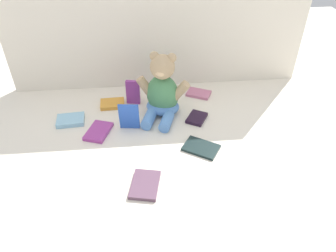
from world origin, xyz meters
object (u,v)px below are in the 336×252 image
object	(u,v)px
book_case_6	(133,92)
book_case_8	(197,118)
book_case_0	(129,117)
book_case_7	(99,131)
book_case_3	(71,120)
book_case_1	(199,93)
teddy_bear	(163,93)
book_case_2	(145,185)
book_case_4	(201,148)
book_case_5	(112,104)

from	to	relation	value
book_case_6	book_case_8	xyz separation A→B (m)	(0.28, -0.17, -0.05)
book_case_0	book_case_7	xyz separation A→B (m)	(-0.14, -0.02, -0.05)
book_case_3	book_case_7	xyz separation A→B (m)	(0.13, -0.09, -0.00)
book_case_1	book_case_8	world-z (taller)	book_case_8
book_case_3	book_case_1	bearing A→B (deg)	101.56
teddy_bear	book_case_3	xyz separation A→B (m)	(-0.42, -0.03, -0.10)
book_case_2	book_case_7	world-z (taller)	book_case_7
teddy_bear	book_case_4	world-z (taller)	teddy_bear
book_case_6	book_case_4	bearing A→B (deg)	-42.73
book_case_3	book_case_7	distance (m)	0.16
book_case_2	book_case_4	bearing A→B (deg)	-130.48
book_case_2	book_case_8	world-z (taller)	same
book_case_4	book_case_3	bearing A→B (deg)	99.40
book_case_0	book_case_5	size ratio (longest dim) A/B	1.11
book_case_6	book_case_2	bearing A→B (deg)	-75.04
book_case_6	teddy_bear	bearing A→B (deg)	-26.21
book_case_1	book_case_3	world-z (taller)	book_case_3
teddy_bear	book_case_6	xyz separation A→B (m)	(-0.13, 0.10, -0.05)
book_case_4	book_case_6	distance (m)	0.46
teddy_bear	book_case_0	size ratio (longest dim) A/B	2.37
book_case_7	book_case_6	bearing A→B (deg)	-104.91
book_case_4	book_case_7	size ratio (longest dim) A/B	1.04
book_case_1	book_case_0	bearing A→B (deg)	-28.20
book_case_7	teddy_bear	bearing A→B (deg)	-137.58
book_case_4	book_case_6	bearing A→B (deg)	68.50
book_case_0	book_case_3	xyz separation A→B (m)	(-0.27, 0.07, -0.05)
book_case_2	book_case_3	size ratio (longest dim) A/B	1.13
teddy_bear	book_case_5	size ratio (longest dim) A/B	2.62
teddy_bear	book_case_3	size ratio (longest dim) A/B	2.48
book_case_0	book_case_7	size ratio (longest dim) A/B	0.94
book_case_5	book_case_6	distance (m)	0.12
teddy_bear	book_case_4	size ratio (longest dim) A/B	2.15
book_case_2	book_case_3	xyz separation A→B (m)	(-0.32, 0.42, 0.00)
book_case_7	book_case_8	xyz separation A→B (m)	(0.44, 0.06, -0.00)
book_case_0	book_case_8	size ratio (longest dim) A/B	1.25
book_case_1	book_case_3	bearing A→B (deg)	-47.69
book_case_8	book_case_3	bearing A→B (deg)	25.99
book_case_5	book_case_7	xyz separation A→B (m)	(-0.05, -0.21, -0.00)
book_case_6	book_case_8	distance (m)	0.34
book_case_1	book_case_8	bearing A→B (deg)	14.24
book_case_5	book_case_0	bearing A→B (deg)	21.47
book_case_3	book_case_6	bearing A→B (deg)	110.69
book_case_0	book_case_2	size ratio (longest dim) A/B	0.92
book_case_0	book_case_2	world-z (taller)	book_case_0
book_case_4	book_case_7	bearing A→B (deg)	103.72
book_case_3	book_case_6	distance (m)	0.32
book_case_5	book_case_8	size ratio (longest dim) A/B	1.13
book_case_0	book_case_6	distance (m)	0.21
book_case_1	book_case_7	xyz separation A→B (m)	(-0.49, -0.27, 0.00)
teddy_bear	book_case_1	bearing A→B (deg)	55.04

